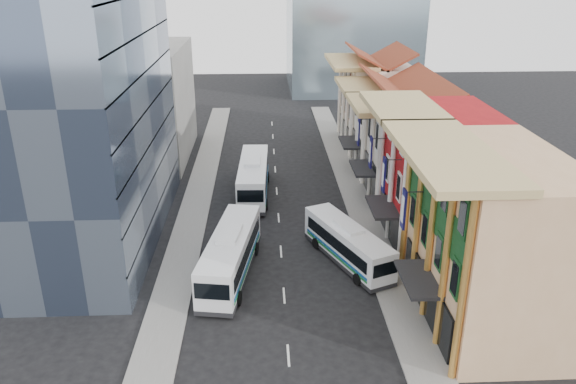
{
  "coord_description": "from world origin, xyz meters",
  "views": [
    {
      "loc": [
        -1.35,
        -28.27,
        23.34
      ],
      "look_at": [
        0.76,
        18.15,
        4.3
      ],
      "focal_mm": 35.0,
      "sensor_mm": 36.0,
      "label": 1
    }
  ],
  "objects_px": {
    "shophouse_tan": "(492,239)",
    "bus_left_far": "(253,177)",
    "bus_right": "(348,243)",
    "office_tower": "(73,72)",
    "bus_left_near": "(230,254)"
  },
  "relations": [
    {
      "from": "bus_left_near",
      "to": "bus_left_far",
      "type": "distance_m",
      "value": 17.16
    },
    {
      "from": "office_tower",
      "to": "bus_left_far",
      "type": "height_order",
      "value": "office_tower"
    },
    {
      "from": "bus_left_far",
      "to": "bus_right",
      "type": "relative_size",
      "value": 1.18
    },
    {
      "from": "bus_left_far",
      "to": "bus_right",
      "type": "xyz_separation_m",
      "value": [
        8.01,
        -15.22,
        -0.3
      ]
    },
    {
      "from": "bus_left_far",
      "to": "bus_right",
      "type": "bearing_deg",
      "value": -60.33
    },
    {
      "from": "bus_left_far",
      "to": "bus_left_near",
      "type": "bearing_deg",
      "value": -93.51
    },
    {
      "from": "office_tower",
      "to": "bus_left_near",
      "type": "xyz_separation_m",
      "value": [
        12.87,
        -7.88,
        -13.02
      ]
    },
    {
      "from": "office_tower",
      "to": "bus_left_far",
      "type": "xyz_separation_m",
      "value": [
        14.49,
        9.2,
        -12.97
      ]
    },
    {
      "from": "shophouse_tan",
      "to": "bus_left_far",
      "type": "distance_m",
      "value": 28.75
    },
    {
      "from": "office_tower",
      "to": "bus_right",
      "type": "bearing_deg",
      "value": -14.97
    },
    {
      "from": "shophouse_tan",
      "to": "office_tower",
      "type": "bearing_deg",
      "value": 155.7
    },
    {
      "from": "bus_left_near",
      "to": "bus_left_far",
      "type": "bearing_deg",
      "value": 93.63
    },
    {
      "from": "shophouse_tan",
      "to": "bus_right",
      "type": "bearing_deg",
      "value": 136.8
    },
    {
      "from": "bus_left_far",
      "to": "office_tower",
      "type": "bearing_deg",
      "value": -145.69
    },
    {
      "from": "office_tower",
      "to": "bus_right",
      "type": "height_order",
      "value": "office_tower"
    }
  ]
}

